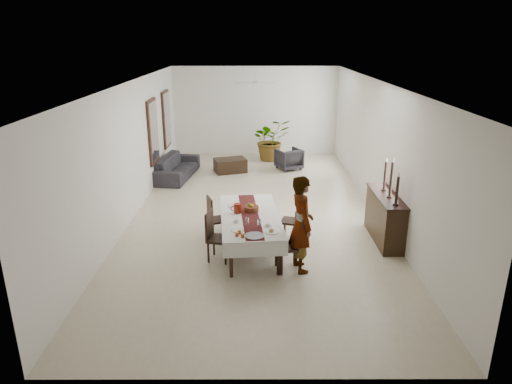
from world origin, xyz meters
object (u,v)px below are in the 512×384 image
at_px(woman, 301,224).
at_px(sofa, 177,167).
at_px(dining_table_top, 250,217).
at_px(red_pitcher, 237,208).
at_px(sideboard_body, 385,218).

bearing_deg(woman, sofa, 16.59).
xyz_separation_m(dining_table_top, red_pitcher, (-0.26, 0.13, 0.14)).
distance_m(dining_table_top, woman, 1.31).
height_order(woman, sofa, woman).
height_order(dining_table_top, sofa, dining_table_top).
distance_m(sideboard_body, sofa, 7.02).
relative_size(red_pitcher, woman, 0.11).
distance_m(dining_table_top, sofa, 5.64).
bearing_deg(sofa, dining_table_top, -147.30).
height_order(red_pitcher, sideboard_body, sideboard_body).
height_order(dining_table_top, red_pitcher, red_pitcher).
xyz_separation_m(red_pitcher, woman, (1.22, -0.99, 0.07)).
relative_size(dining_table_top, sofa, 1.04).
bearing_deg(dining_table_top, woman, -47.11).
height_order(dining_table_top, woman, woman).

